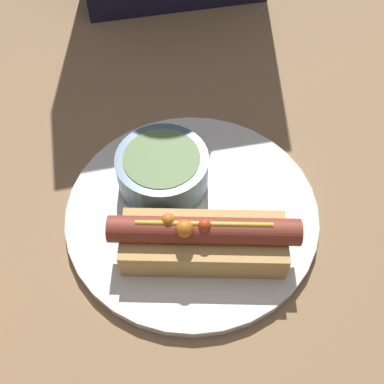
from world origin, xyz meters
TOP-DOWN VIEW (x-y plane):
  - ground_plane at (0.00, 0.00)m, footprint 4.00×4.00m
  - dinner_plate at (0.00, 0.00)m, footprint 0.28×0.28m
  - hot_dog at (0.00, -0.06)m, footprint 0.19×0.10m
  - soup_bowl at (-0.02, 0.04)m, footprint 0.10×0.10m
  - spoon at (-0.05, 0.05)m, footprint 0.06×0.16m

SIDE VIEW (x-z plane):
  - ground_plane at x=0.00m, z-range 0.00..0.00m
  - dinner_plate at x=0.00m, z-range 0.00..0.01m
  - spoon at x=-0.05m, z-range 0.01..0.02m
  - soup_bowl at x=-0.02m, z-range 0.01..0.06m
  - hot_dog at x=0.00m, z-range 0.01..0.07m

